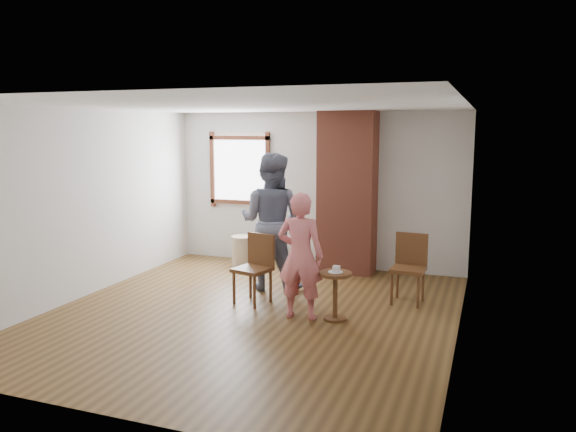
# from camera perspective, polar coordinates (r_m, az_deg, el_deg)

# --- Properties ---
(ground) EXTENTS (5.50, 5.50, 0.00)m
(ground) POSITION_cam_1_polar(r_m,az_deg,el_deg) (7.23, -3.73, -9.88)
(ground) COLOR brown
(ground) RESTS_ON ground
(room_shell) EXTENTS (5.04, 5.52, 2.62)m
(room_shell) POSITION_cam_1_polar(r_m,az_deg,el_deg) (7.45, -2.38, 4.90)
(room_shell) COLOR silver
(room_shell) RESTS_ON ground
(brick_chimney) EXTENTS (0.90, 0.50, 2.60)m
(brick_chimney) POSITION_cam_1_polar(r_m,az_deg,el_deg) (9.09, 6.05, 2.36)
(brick_chimney) COLOR #AE543D
(brick_chimney) RESTS_ON ground
(stoneware_crock) EXTENTS (0.43, 0.43, 0.51)m
(stoneware_crock) POSITION_cam_1_polar(r_m,az_deg,el_deg) (9.65, -4.60, -3.53)
(stoneware_crock) COLOR #CBB293
(stoneware_crock) RESTS_ON ground
(dark_pot) EXTENTS (0.17, 0.17, 0.15)m
(dark_pot) POSITION_cam_1_polar(r_m,az_deg,el_deg) (9.86, -5.33, -4.36)
(dark_pot) COLOR black
(dark_pot) RESTS_ON ground
(dining_chair_left) EXTENTS (0.53, 0.53, 0.92)m
(dining_chair_left) POSITION_cam_1_polar(r_m,az_deg,el_deg) (7.58, -3.30, -4.93)
(dining_chair_left) COLOR #5B2F1B
(dining_chair_left) RESTS_ON ground
(dining_chair_right) EXTENTS (0.46, 0.46, 0.93)m
(dining_chair_right) POSITION_cam_1_polar(r_m,az_deg,el_deg) (7.75, 12.23, -4.79)
(dining_chair_right) COLOR #5B2F1B
(dining_chair_right) RESTS_ON ground
(side_table) EXTENTS (0.40, 0.40, 0.60)m
(side_table) POSITION_cam_1_polar(r_m,az_deg,el_deg) (6.91, 4.82, -7.29)
(side_table) COLOR #5B2F1B
(side_table) RESTS_ON ground
(cake_plate) EXTENTS (0.18, 0.18, 0.01)m
(cake_plate) POSITION_cam_1_polar(r_m,az_deg,el_deg) (6.86, 4.84, -5.68)
(cake_plate) COLOR white
(cake_plate) RESTS_ON side_table
(cake_slice) EXTENTS (0.08, 0.07, 0.06)m
(cake_slice) POSITION_cam_1_polar(r_m,az_deg,el_deg) (6.85, 4.93, -5.41)
(cake_slice) COLOR silver
(cake_slice) RESTS_ON cake_plate
(man) EXTENTS (0.97, 0.76, 1.98)m
(man) POSITION_cam_1_polar(r_m,az_deg,el_deg) (8.11, -1.73, -0.58)
(man) COLOR #121533
(man) RESTS_ON ground
(person_pink) EXTENTS (0.60, 0.41, 1.57)m
(person_pink) POSITION_cam_1_polar(r_m,az_deg,el_deg) (6.87, 1.26, -4.07)
(person_pink) COLOR #E77379
(person_pink) RESTS_ON ground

